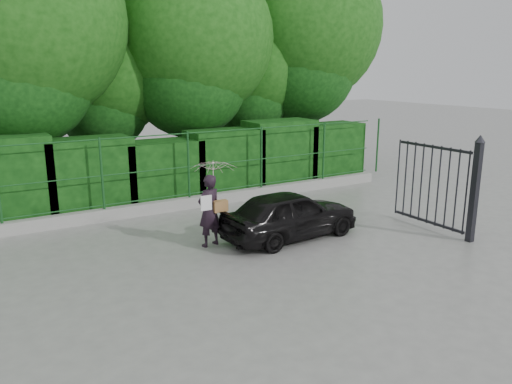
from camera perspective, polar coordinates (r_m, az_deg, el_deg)
ground at (r=9.82m, az=0.91°, el=-8.25°), size 80.00×80.00×0.00m
kerb at (r=13.61m, az=-9.13°, el=-1.43°), size 14.00×0.25×0.30m
fence at (r=13.45m, az=-8.43°, el=3.02°), size 14.13×0.06×1.80m
hedge at (r=14.28m, az=-11.31°, el=2.76°), size 14.20×1.20×2.23m
trees at (r=16.59m, az=-10.31°, el=16.84°), size 17.10×6.15×8.08m
gate at (r=11.99m, az=21.90°, el=0.77°), size 0.22×2.33×2.36m
woman at (r=10.58m, az=-4.97°, el=0.30°), size 0.98×1.00×1.84m
car at (r=11.16m, az=3.92°, el=-2.54°), size 3.31×1.51×1.10m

